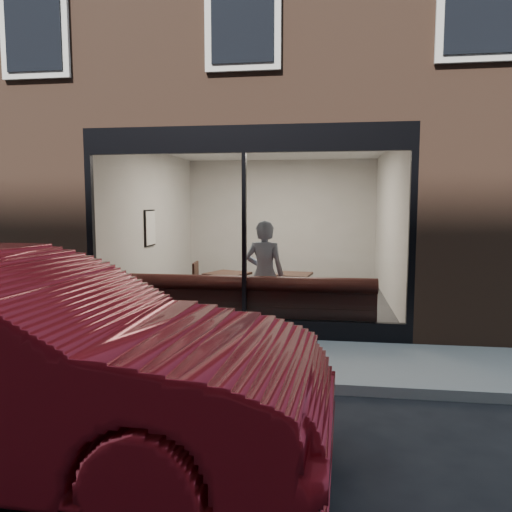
# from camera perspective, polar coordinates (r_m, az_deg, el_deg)

# --- Properties ---
(ground) EXTENTS (120.00, 120.00, 0.00)m
(ground) POSITION_cam_1_polar(r_m,az_deg,el_deg) (5.87, -4.73, -14.52)
(ground) COLOR black
(ground) RESTS_ON ground
(sidewalk_near) EXTENTS (40.00, 2.00, 0.01)m
(sidewalk_near) POSITION_cam_1_polar(r_m,az_deg,el_deg) (6.79, -2.81, -11.55)
(sidewalk_near) COLOR gray
(sidewalk_near) RESTS_ON ground
(kerb_near) EXTENTS (40.00, 0.10, 0.12)m
(kerb_near) POSITION_cam_1_polar(r_m,az_deg,el_deg) (5.80, -4.85, -14.14)
(kerb_near) COLOR gray
(kerb_near) RESTS_ON ground
(host_building_pier_left) EXTENTS (2.50, 12.00, 3.20)m
(host_building_pier_left) POSITION_cam_1_polar(r_m,az_deg,el_deg) (14.26, -12.36, 4.12)
(host_building_pier_left) COLOR brown
(host_building_pier_left) RESTS_ON ground
(host_building_pier_right) EXTENTS (2.50, 12.00, 3.20)m
(host_building_pier_right) POSITION_cam_1_polar(r_m,az_deg,el_deg) (13.59, 18.84, 3.84)
(host_building_pier_right) COLOR brown
(host_building_pier_right) RESTS_ON ground
(host_building_backfill) EXTENTS (5.00, 6.00, 3.20)m
(host_building_backfill) POSITION_cam_1_polar(r_m,az_deg,el_deg) (16.40, 3.83, 4.50)
(host_building_backfill) COLOR brown
(host_building_backfill) RESTS_ON ground
(cafe_floor) EXTENTS (6.00, 6.00, 0.00)m
(cafe_floor) POSITION_cam_1_polar(r_m,az_deg,el_deg) (10.62, 1.31, -4.97)
(cafe_floor) COLOR #2D2D30
(cafe_floor) RESTS_ON ground
(cafe_ceiling) EXTENTS (6.00, 6.00, 0.00)m
(cafe_ceiling) POSITION_cam_1_polar(r_m,az_deg,el_deg) (10.48, 1.35, 12.29)
(cafe_ceiling) COLOR white
(cafe_ceiling) RESTS_ON host_building_upper
(cafe_wall_back) EXTENTS (5.00, 0.00, 5.00)m
(cafe_wall_back) POSITION_cam_1_polar(r_m,az_deg,el_deg) (13.40, 2.85, 4.14)
(cafe_wall_back) COLOR beige
(cafe_wall_back) RESTS_ON ground
(cafe_wall_left) EXTENTS (0.00, 6.00, 6.00)m
(cafe_wall_left) POSITION_cam_1_polar(r_m,az_deg,el_deg) (11.01, -11.67, 3.58)
(cafe_wall_left) COLOR beige
(cafe_wall_left) RESTS_ON ground
(cafe_wall_right) EXTENTS (0.00, 6.00, 6.00)m
(cafe_wall_right) POSITION_cam_1_polar(r_m,az_deg,el_deg) (10.43, 15.06, 3.36)
(cafe_wall_right) COLOR beige
(cafe_wall_right) RESTS_ON ground
(storefront_kick) EXTENTS (5.00, 0.10, 0.30)m
(storefront_kick) POSITION_cam_1_polar(r_m,az_deg,el_deg) (7.74, -1.33, -8.20)
(storefront_kick) COLOR black
(storefront_kick) RESTS_ON ground
(storefront_header) EXTENTS (5.00, 0.10, 0.40)m
(storefront_header) POSITION_cam_1_polar(r_m,az_deg,el_deg) (7.56, -1.38, 13.22)
(storefront_header) COLOR black
(storefront_header) RESTS_ON host_building_upper
(storefront_mullion) EXTENTS (0.06, 0.10, 2.50)m
(storefront_mullion) POSITION_cam_1_polar(r_m,az_deg,el_deg) (7.52, -1.35, 2.19)
(storefront_mullion) COLOR black
(storefront_mullion) RESTS_ON storefront_kick
(storefront_glass) EXTENTS (4.80, 0.00, 4.80)m
(storefront_glass) POSITION_cam_1_polar(r_m,az_deg,el_deg) (7.49, -1.39, 2.17)
(storefront_glass) COLOR white
(storefront_glass) RESTS_ON storefront_kick
(banquette) EXTENTS (4.00, 0.55, 0.45)m
(banquette) POSITION_cam_1_polar(r_m,az_deg,el_deg) (8.11, -0.86, -7.00)
(banquette) COLOR #381514
(banquette) RESTS_ON cafe_floor
(person) EXTENTS (0.69, 0.50, 1.78)m
(person) POSITION_cam_1_polar(r_m,az_deg,el_deg) (8.24, 0.98, -2.09)
(person) COLOR #8B9DB6
(person) RESTS_ON cafe_floor
(cafe_table_left) EXTENTS (0.90, 0.90, 0.04)m
(cafe_table_left) POSITION_cam_1_polar(r_m,az_deg,el_deg) (9.33, -3.30, -2.05)
(cafe_table_left) COLOR black
(cafe_table_left) RESTS_ON cafe_floor
(cafe_table_right) EXTENTS (0.71, 0.71, 0.04)m
(cafe_table_right) POSITION_cam_1_polar(r_m,az_deg,el_deg) (9.25, 4.31, -2.13)
(cafe_table_right) COLOR black
(cafe_table_right) RESTS_ON cafe_floor
(cafe_chair_left) EXTENTS (0.51, 0.51, 0.04)m
(cafe_chair_left) POSITION_cam_1_polar(r_m,az_deg,el_deg) (9.59, -8.01, -4.91)
(cafe_chair_left) COLOR black
(cafe_chair_left) RESTS_ON cafe_floor
(wall_poster) EXTENTS (0.02, 0.53, 0.70)m
(wall_poster) POSITION_cam_1_polar(r_m,az_deg,el_deg) (10.74, -11.96, 3.15)
(wall_poster) COLOR white
(wall_poster) RESTS_ON cafe_wall_left
(parked_car) EXTENTS (5.16, 1.94, 1.68)m
(parked_car) POSITION_cam_1_polar(r_m,az_deg,el_deg) (4.45, -26.84, -10.55)
(parked_car) COLOR maroon
(parked_car) RESTS_ON ground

